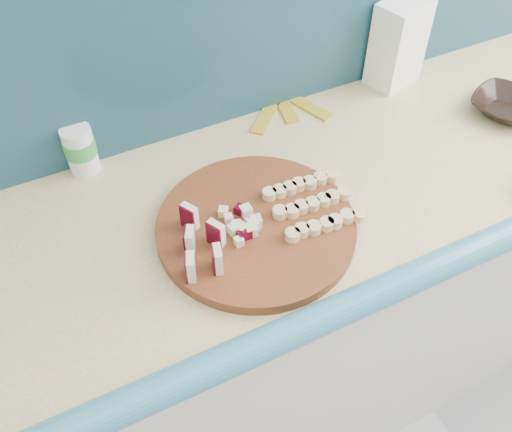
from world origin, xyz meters
name	(u,v)px	position (x,y,z in m)	size (l,w,h in m)	color
kitchen_counter	(317,295)	(0.10, 1.50, 0.46)	(2.20, 0.63, 0.91)	silver
backsplash	(274,9)	(0.10, 1.79, 1.16)	(2.20, 0.02, 0.50)	teal
cutting_board	(256,227)	(-0.12, 1.43, 0.92)	(0.39, 0.39, 0.02)	#4D2410
apple_wedges	(200,243)	(-0.24, 1.41, 0.96)	(0.09, 0.15, 0.05)	beige
apple_chunks	(244,223)	(-0.15, 1.43, 0.94)	(0.06, 0.06, 0.02)	beige
banana_slices	(312,204)	(0.00, 1.42, 0.94)	(0.18, 0.16, 0.02)	#D0B77F
brown_bowl	(507,106)	(0.59, 1.50, 0.93)	(0.16, 0.16, 0.04)	black
flour_bag	(398,43)	(0.42, 1.74, 1.02)	(0.12, 0.09, 0.21)	white
canister	(80,149)	(-0.37, 1.76, 0.97)	(0.07, 0.07, 0.11)	silver
banana_peel	(286,108)	(0.12, 1.75, 0.91)	(0.21, 0.18, 0.01)	gold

